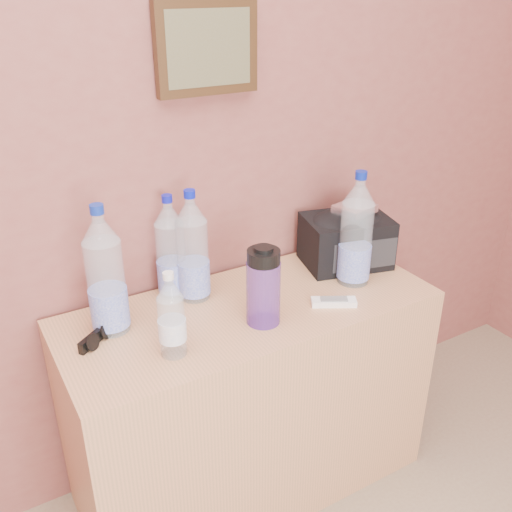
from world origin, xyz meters
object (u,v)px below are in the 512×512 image
(toiletry_bag, at_px, (346,238))
(pet_large_a, at_px, (106,277))
(dresser, at_px, (250,399))
(ac_remote, at_px, (334,302))
(pet_large_d, at_px, (356,235))
(sunglasses, at_px, (96,337))
(foil_packet, at_px, (355,209))
(pet_small, at_px, (172,319))
(nalgene_bottle, at_px, (263,286))
(pet_large_c, at_px, (171,252))
(pet_large_b, at_px, (193,252))

(toiletry_bag, bearing_deg, pet_large_a, -166.00)
(dresser, distance_m, ac_remote, 0.44)
(pet_large_d, xyz_separation_m, sunglasses, (-0.80, 0.07, -0.14))
(toiletry_bag, height_order, foil_packet, foil_packet)
(pet_large_a, xyz_separation_m, toiletry_bag, (0.81, -0.00, -0.07))
(pet_large_a, distance_m, ac_remote, 0.66)
(pet_small, bearing_deg, toiletry_bag, 15.06)
(pet_large_d, height_order, foil_packet, pet_large_d)
(pet_large_a, bearing_deg, pet_large_d, -8.78)
(toiletry_bag, bearing_deg, nalgene_bottle, -143.52)
(sunglasses, relative_size, ac_remote, 0.96)
(dresser, distance_m, foil_packet, 0.70)
(pet_large_c, bearing_deg, sunglasses, -153.35)
(ac_remote, bearing_deg, toiletry_bag, 74.78)
(sunglasses, height_order, ac_remote, sunglasses)
(pet_large_c, relative_size, ac_remote, 2.41)
(pet_large_a, xyz_separation_m, pet_large_b, (0.27, 0.05, -0.01))
(pet_small, height_order, nalgene_bottle, pet_small)
(foil_packet, bearing_deg, pet_large_c, 169.08)
(toiletry_bag, distance_m, foil_packet, 0.11)
(pet_large_c, height_order, pet_large_d, pet_large_d)
(sunglasses, bearing_deg, foil_packet, -34.87)
(pet_large_b, bearing_deg, pet_small, -125.34)
(pet_large_c, xyz_separation_m, pet_large_d, (0.52, -0.22, 0.02))
(nalgene_bottle, distance_m, sunglasses, 0.47)
(nalgene_bottle, bearing_deg, pet_large_b, 115.49)
(pet_large_a, distance_m, foil_packet, 0.82)
(pet_large_c, bearing_deg, pet_small, -112.67)
(pet_large_b, distance_m, pet_small, 0.30)
(pet_large_d, height_order, ac_remote, pet_large_d)
(dresser, relative_size, foil_packet, 9.34)
(nalgene_bottle, distance_m, foil_packet, 0.48)
(nalgene_bottle, height_order, toiletry_bag, nalgene_bottle)
(dresser, bearing_deg, ac_remote, -28.48)
(ac_remote, bearing_deg, pet_large_a, -169.37)
(pet_small, xyz_separation_m, ac_remote, (0.50, -0.01, -0.09))
(dresser, relative_size, toiletry_bag, 4.08)
(pet_large_d, relative_size, pet_small, 1.55)
(pet_large_d, height_order, toiletry_bag, pet_large_d)
(pet_large_c, bearing_deg, nalgene_bottle, -60.71)
(pet_large_a, xyz_separation_m, nalgene_bottle, (0.38, -0.18, -0.05))
(pet_large_c, distance_m, foil_packet, 0.61)
(pet_large_b, distance_m, sunglasses, 0.37)
(pet_large_d, bearing_deg, dresser, 175.19)
(nalgene_bottle, bearing_deg, dresser, 84.65)
(pet_large_b, xyz_separation_m, sunglasses, (-0.33, -0.09, -0.13))
(sunglasses, bearing_deg, toiletry_bag, -33.91)
(nalgene_bottle, bearing_deg, pet_large_d, 9.42)
(nalgene_bottle, bearing_deg, foil_packet, 20.11)
(pet_large_d, bearing_deg, sunglasses, 174.70)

